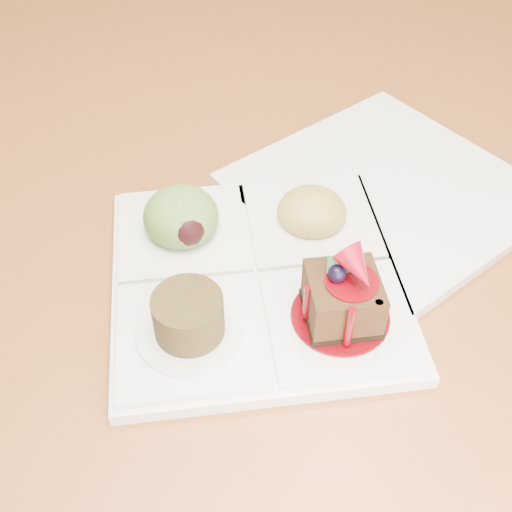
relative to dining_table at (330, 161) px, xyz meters
name	(u,v)px	position (x,y,z in m)	size (l,w,h in m)	color
ground	(301,439)	(0.00, 0.00, -0.68)	(6.00, 6.00, 0.00)	#543018
dining_table	(330,161)	(0.00, 0.00, 0.00)	(1.00, 1.80, 0.75)	#965426
sampler_plate	(254,267)	(-0.18, -0.20, 0.09)	(0.29, 0.29, 0.09)	white
second_plate	(386,192)	(-0.02, -0.15, 0.07)	(0.24, 0.24, 0.01)	white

